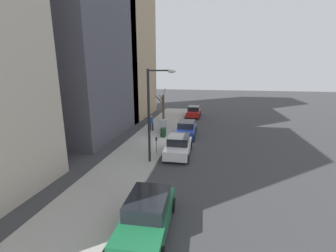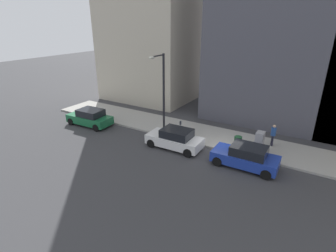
# 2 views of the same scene
# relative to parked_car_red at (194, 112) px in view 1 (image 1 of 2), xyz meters

# --- Properties ---
(ground_plane) EXTENTS (120.00, 120.00, 0.00)m
(ground_plane) POSITION_rel_parked_car_red_xyz_m (1.17, 12.24, -0.74)
(ground_plane) COLOR #38383A
(sidewalk) EXTENTS (4.00, 36.00, 0.15)m
(sidewalk) POSITION_rel_parked_car_red_xyz_m (3.17, 12.24, -0.66)
(sidewalk) COLOR #9E9B93
(sidewalk) RESTS_ON ground
(parked_car_red) EXTENTS (1.93, 4.20, 1.52)m
(parked_car_red) POSITION_rel_parked_car_red_xyz_m (0.00, 0.00, 0.00)
(parked_car_red) COLOR red
(parked_car_red) RESTS_ON ground
(parked_car_blue) EXTENTS (1.94, 4.21, 1.52)m
(parked_car_blue) POSITION_rel_parked_car_red_xyz_m (-0.09, 10.16, 0.00)
(parked_car_blue) COLOR #1E389E
(parked_car_blue) RESTS_ON ground
(parked_car_white) EXTENTS (1.99, 4.23, 1.52)m
(parked_car_white) POSITION_rel_parked_car_red_xyz_m (-0.07, 15.49, 0.00)
(parked_car_white) COLOR white
(parked_car_white) RESTS_ON ground
(parked_car_green) EXTENTS (2.07, 4.27, 1.52)m
(parked_car_green) POSITION_rel_parked_car_red_xyz_m (-0.09, 24.45, 0.00)
(parked_car_green) COLOR #196038
(parked_car_green) RESTS_ON ground
(parking_meter) EXTENTS (0.14, 0.10, 1.35)m
(parking_meter) POSITION_rel_parked_car_red_xyz_m (1.62, 15.96, 0.24)
(parking_meter) COLOR slate
(parking_meter) RESTS_ON sidewalk
(utility_box) EXTENTS (0.83, 0.61, 1.43)m
(utility_box) POSITION_rel_parked_car_red_xyz_m (2.47, 9.91, 0.11)
(utility_box) COLOR #A8A399
(utility_box) RESTS_ON sidewalk
(streetlamp) EXTENTS (1.97, 0.32, 6.50)m
(streetlamp) POSITION_rel_parked_car_red_xyz_m (1.45, 17.59, 3.28)
(streetlamp) COLOR black
(streetlamp) RESTS_ON sidewalk
(bare_tree) EXTENTS (1.18, 1.94, 4.14)m
(bare_tree) POSITION_rel_parked_car_red_xyz_m (3.81, 3.27, 1.24)
(bare_tree) COLOR brown
(bare_tree) RESTS_ON sidewalk
(trash_bin) EXTENTS (0.56, 0.56, 0.90)m
(trash_bin) POSITION_rel_parked_car_red_xyz_m (2.07, 11.36, -0.14)
(trash_bin) COLOR #14381E
(trash_bin) RESTS_ON sidewalk
(pedestrian_near_meter) EXTENTS (0.40, 0.36, 1.66)m
(pedestrian_near_meter) POSITION_rel_parked_car_red_xyz_m (3.83, 9.26, 0.35)
(pedestrian_near_meter) COLOR #1E1E2D
(pedestrian_near_meter) RESTS_ON sidewalk
(office_tower_left) EXTENTS (11.29, 11.29, 29.80)m
(office_tower_left) POSITION_rel_parked_car_red_xyz_m (12.31, 1.07, 14.17)
(office_tower_left) COLOR tan
(office_tower_left) RESTS_ON ground
(office_block_center) EXTENTS (11.84, 11.84, 20.73)m
(office_block_center) POSITION_rel_parked_car_red_xyz_m (12.59, 10.86, 9.63)
(office_block_center) COLOR #4C4C56
(office_block_center) RESTS_ON ground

